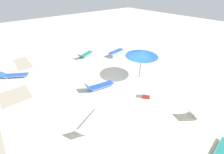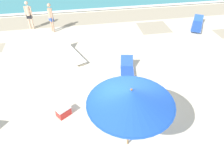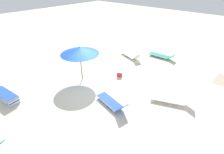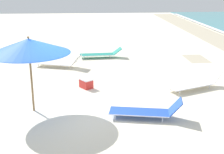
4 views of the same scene
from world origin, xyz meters
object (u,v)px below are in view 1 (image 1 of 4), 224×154
Objects in this scene: sun_lounger_near_water_right at (99,86)px; cooler_box at (146,95)px; sun_lounger_near_water_left at (85,54)px; lounger_stack at (117,53)px; sun_lounger_under_umbrella at (203,112)px; sun_lounger_mid_beach_pair_a at (13,75)px; beach_umbrella at (142,53)px; sun_lounger_mid_beach_solo at (91,122)px.

cooler_box is (-2.83, -1.79, -0.03)m from sun_lounger_near_water_right.
lounger_stack is at bearing -149.51° from sun_lounger_near_water_left.
sun_lounger_mid_beach_pair_a is (11.55, 7.49, -0.01)m from sun_lounger_under_umbrella.
sun_lounger_near_water_right is at bearing -2.40° from cooler_box.
sun_lounger_near_water_right is (-3.60, 4.81, -0.03)m from lounger_stack.
beach_umbrella is 10.32m from sun_lounger_mid_beach_pair_a.
lounger_stack reaches higher than cooler_box.
beach_umbrella is 5.43m from sun_lounger_under_umbrella.
sun_lounger_mid_beach_solo is (-6.01, 7.10, -0.03)m from lounger_stack.
sun_lounger_under_umbrella is at bearing 176.08° from beach_umbrella.
sun_lounger_mid_beach_pair_a is at bearing 70.57° from lounger_stack.
sun_lounger_near_water_right reaches higher than sun_lounger_under_umbrella.
sun_lounger_mid_beach_pair_a reaches higher than cooler_box.
sun_lounger_mid_beach_solo is (-7.93, 4.49, 0.00)m from sun_lounger_near_water_left.
beach_umbrella is 3.96m from sun_lounger_near_water_right.
sun_lounger_mid_beach_solo is 4.10m from cooler_box.
cooler_box is at bearing 147.98° from lounger_stack.
sun_lounger_under_umbrella reaches higher than sun_lounger_mid_beach_pair_a.
sun_lounger_near_water_right is at bearing -109.74° from sun_lounger_mid_beach_pair_a.
beach_umbrella reaches higher than lounger_stack.
sun_lounger_mid_beach_solo is at bearing -132.90° from sun_lounger_mid_beach_pair_a.
sun_lounger_near_water_right reaches higher than cooler_box.
cooler_box is (-8.49, -6.21, -0.02)m from sun_lounger_mid_beach_pair_a.
sun_lounger_mid_beach_solo is 1.03× the size of sun_lounger_mid_beach_pair_a.
beach_umbrella is 1.08× the size of sun_lounger_under_umbrella.
sun_lounger_near_water_right reaches higher than lounger_stack.
sun_lounger_mid_beach_solo is at bearing 105.77° from beach_umbrella.
lounger_stack is 0.86× the size of sun_lounger_under_umbrella.
sun_lounger_mid_beach_solo reaches higher than sun_lounger_near_water_left.
sun_lounger_near_water_right is at bearing -66.12° from sun_lounger_mid_beach_solo.
beach_umbrella is 6.69m from sun_lounger_near_water_left.
sun_lounger_mid_beach_pair_a is at bearing -7.83° from sun_lounger_mid_beach_solo.
sun_lounger_near_water_right is 1.00× the size of sun_lounger_mid_beach_pair_a.
lounger_stack is 9.65m from sun_lounger_under_umbrella.
sun_lounger_mid_beach_solo is at bearing 49.39° from cooler_box.
sun_lounger_under_umbrella is (-5.10, 0.35, -1.83)m from beach_umbrella.
sun_lounger_mid_beach_pair_a is 3.57× the size of cooler_box.
sun_lounger_near_water_left is at bearing -10.77° from sun_lounger_near_water_right.
lounger_stack is 9.30m from sun_lounger_mid_beach_solo.
lounger_stack is at bearing -42.17° from sun_lounger_near_water_right.
sun_lounger_mid_beach_pair_a is at bearing 49.02° from sun_lounger_near_water_right.
sun_lounger_near_water_left is at bearing -52.19° from sun_lounger_mid_beach_solo.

